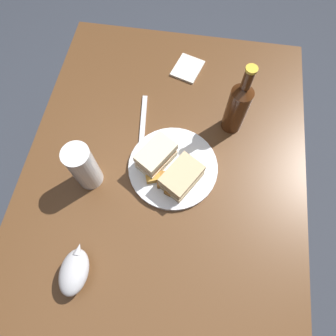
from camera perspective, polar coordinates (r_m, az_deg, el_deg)
name	(u,v)px	position (r m, az deg, el deg)	size (l,w,h in m)	color
ground_plane	(165,225)	(1.55, -0.57, -11.22)	(6.00, 6.00, 0.00)	#333842
dining_table	(164,207)	(1.21, -0.73, -7.73)	(1.18, 0.86, 0.71)	brown
plate	(173,167)	(0.87, 0.99, 0.15)	(0.27, 0.27, 0.02)	white
sandwich_half_left	(156,156)	(0.84, -2.36, 2.35)	(0.13, 0.12, 0.07)	beige
sandwich_half_right	(182,177)	(0.82, 2.71, -1.81)	(0.14, 0.13, 0.06)	#CCB284
potato_wedge_front	(173,178)	(0.84, 1.02, -1.97)	(0.05, 0.02, 0.02)	#AD702D
potato_wedge_middle	(153,178)	(0.84, -2.97, -2.07)	(0.04, 0.02, 0.02)	gold
potato_wedge_back	(171,188)	(0.83, 0.52, -3.96)	(0.05, 0.02, 0.02)	#AD702D
potato_wedge_left_edge	(161,180)	(0.84, -1.34, -2.34)	(0.05, 0.02, 0.02)	#AD702D
pint_glass	(85,168)	(0.83, -16.17, -0.09)	(0.07, 0.07, 0.17)	white
gravy_boat	(74,271)	(0.81, -18.07, -18.88)	(0.13, 0.08, 0.06)	#B7B7BC
cider_bottle	(238,106)	(0.89, 13.64, 11.80)	(0.06, 0.06, 0.26)	#47230F
napkin	(188,68)	(1.09, 3.91, 19.09)	(0.11, 0.09, 0.01)	silver
fork	(143,119)	(0.96, -4.90, 9.70)	(0.18, 0.02, 0.01)	silver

